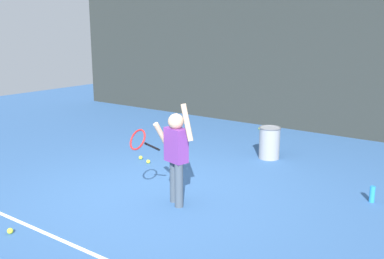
{
  "coord_description": "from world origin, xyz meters",
  "views": [
    {
      "loc": [
        3.79,
        -4.31,
        2.26
      ],
      "look_at": [
        0.22,
        0.56,
        0.85
      ],
      "focal_mm": 41.29,
      "sensor_mm": 36.0,
      "label": 1
    }
  ],
  "objects": [
    {
      "name": "fence_post_1",
      "position": [
        -2.19,
        4.94,
        1.82
      ],
      "size": [
        0.09,
        0.09,
        3.65
      ],
      "primitive_type": "cylinder",
      "color": "slate",
      "rests_on": "ground"
    },
    {
      "name": "tennis_player",
      "position": [
        0.42,
        -0.1,
        0.73
      ],
      "size": [
        0.82,
        0.57,
        1.35
      ],
      "rotation": [
        0.0,
        0.0,
        -0.24
      ],
      "color": "#3F4C59",
      "rests_on": "ground"
    },
    {
      "name": "tennis_ball_3",
      "position": [
        -1.3,
        1.11,
        0.03
      ],
      "size": [
        0.07,
        0.07,
        0.07
      ],
      "primitive_type": "sphere",
      "color": "#CCE033",
      "rests_on": "ground"
    },
    {
      "name": "court_line_baseline",
      "position": [
        0.0,
        -1.61,
        0.0
      ],
      "size": [
        9.0,
        0.05,
        0.0
      ],
      "primitive_type": "cube",
      "color": "white",
      "rests_on": "ground"
    },
    {
      "name": "ground_plane",
      "position": [
        0.0,
        0.0,
        0.0
      ],
      "size": [
        20.0,
        20.0,
        0.0
      ],
      "primitive_type": "plane",
      "color": "#335B93"
    },
    {
      "name": "tennis_ball_1",
      "position": [
        -1.03,
        1.01,
        0.03
      ],
      "size": [
        0.07,
        0.07,
        0.07
      ],
      "primitive_type": "sphere",
      "color": "#CCE033",
      "rests_on": "ground"
    },
    {
      "name": "fence_post_0",
      "position": [
        -6.57,
        4.94,
        1.82
      ],
      "size": [
        0.09,
        0.09,
        3.65
      ],
      "primitive_type": "cylinder",
      "color": "slate",
      "rests_on": "ground"
    },
    {
      "name": "tennis_ball_2",
      "position": [
        -0.68,
        4.37,
        0.03
      ],
      "size": [
        0.07,
        0.07,
        0.07
      ],
      "primitive_type": "sphere",
      "color": "#CCE033",
      "rests_on": "ground"
    },
    {
      "name": "water_bottle",
      "position": [
        2.48,
        1.5,
        0.11
      ],
      "size": [
        0.07,
        0.07,
        0.22
      ],
      "primitive_type": "cylinder",
      "color": "#268CD8",
      "rests_on": "ground"
    },
    {
      "name": "ball_hopper",
      "position": [
        0.48,
        2.5,
        0.29
      ],
      "size": [
        0.38,
        0.38,
        0.56
      ],
      "color": "gray",
      "rests_on": "ground"
    },
    {
      "name": "tennis_ball_0",
      "position": [
        -0.54,
        -1.85,
        0.03
      ],
      "size": [
        0.07,
        0.07,
        0.07
      ],
      "primitive_type": "sphere",
      "color": "#CCE033",
      "rests_on": "ground"
    },
    {
      "name": "back_fence_windscreen",
      "position": [
        0.0,
        4.88,
        1.75
      ],
      "size": [
        13.43,
        0.08,
        3.5
      ],
      "primitive_type": "cube",
      "color": "#282D2B",
      "rests_on": "ground"
    }
  ]
}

